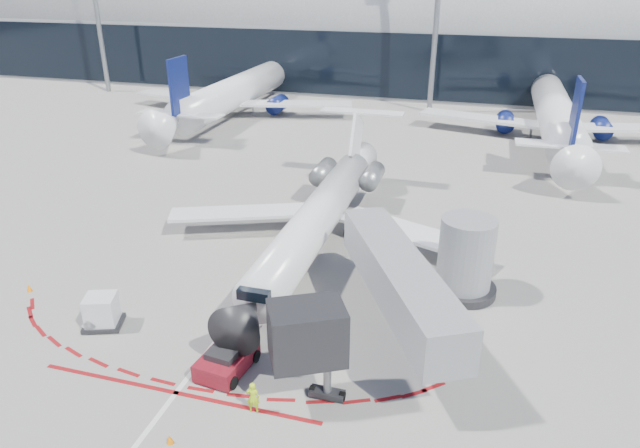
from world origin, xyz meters
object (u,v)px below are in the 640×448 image
(pushback_tug, at_px, (227,360))
(regional_jet, at_px, (322,212))
(ramp_worker, at_px, (253,397))
(uld_container, at_px, (102,312))

(pushback_tug, bearing_deg, regional_jet, 94.90)
(pushback_tug, distance_m, ramp_worker, 3.27)
(pushback_tug, height_order, ramp_worker, ramp_worker)
(ramp_worker, relative_size, uld_container, 0.65)
(pushback_tug, height_order, uld_container, uld_container)
(pushback_tug, bearing_deg, uld_container, 176.16)
(uld_container, bearing_deg, ramp_worker, -40.13)
(regional_jet, distance_m, ramp_worker, 17.24)
(regional_jet, xyz_separation_m, uld_container, (-8.51, -13.25, -1.45))
(regional_jet, bearing_deg, ramp_worker, -84.01)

